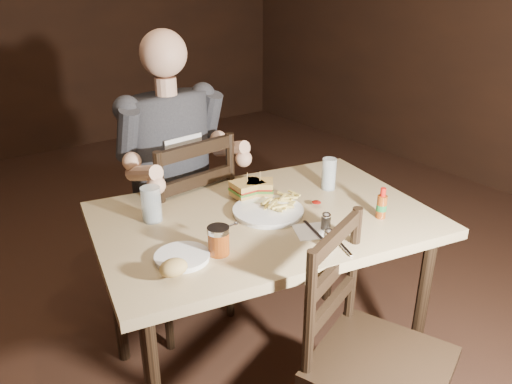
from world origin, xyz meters
TOP-DOWN VIEW (x-y plane):
  - room_shell at (0.00, 0.00)m, footprint 7.00×7.00m
  - main_table at (0.23, -0.15)m, footprint 1.40×1.08m
  - chair_far at (0.13, 0.42)m, footprint 0.50×0.54m
  - chair_near at (0.26, -0.74)m, footprint 0.55×0.57m
  - diner at (0.13, 0.38)m, footprint 0.57×0.46m
  - dinner_plate at (0.25, -0.15)m, footprint 0.32×0.32m
  - sandwich_left at (0.31, -0.01)m, footprint 0.14×0.14m
  - sandwich_right at (0.27, 0.01)m, footprint 0.13×0.11m
  - fries_pile at (0.33, -0.15)m, footprint 0.24×0.19m
  - ketchup_dollop at (0.44, -0.21)m, footprint 0.04×0.04m
  - glass_left at (-0.14, 0.06)m, footprint 0.09×0.09m
  - glass_right at (0.61, -0.11)m, footprint 0.07×0.07m
  - hot_sauce at (0.57, -0.43)m, footprint 0.04×0.04m
  - salt_shaker at (0.25, -0.47)m, footprint 0.04×0.04m
  - pepper_shaker at (0.34, -0.38)m, footprint 0.04×0.04m
  - syrup_dispenser at (-0.07, -0.29)m, footprint 0.09×0.09m
  - napkin at (0.29, -0.36)m, footprint 0.18×0.17m
  - knife at (0.28, -0.40)m, footprint 0.08×0.22m
  - fork at (0.29, -0.50)m, footprint 0.06×0.14m
  - side_plate at (-0.19, -0.25)m, footprint 0.21×0.21m
  - bread_roll at (-0.26, -0.33)m, footprint 0.10×0.09m

SIDE VIEW (x-z plane):
  - chair_near at x=0.26m, z-range 0.00..0.90m
  - chair_far at x=0.13m, z-range 0.00..0.98m
  - main_table at x=0.23m, z-range 0.31..1.08m
  - napkin at x=0.29m, z-range 0.77..0.77m
  - fork at x=0.29m, z-range 0.77..0.78m
  - knife at x=0.28m, z-range 0.77..0.78m
  - side_plate at x=-0.19m, z-range 0.77..0.78m
  - dinner_plate at x=0.25m, z-range 0.77..0.79m
  - ketchup_dollop at x=0.44m, z-range 0.79..0.79m
  - pepper_shaker at x=0.34m, z-range 0.77..0.83m
  - salt_shaker at x=0.25m, z-range 0.77..0.83m
  - fries_pile at x=0.33m, z-range 0.79..0.82m
  - bread_roll at x=-0.26m, z-range 0.78..0.84m
  - syrup_dispenser at x=-0.07m, z-range 0.77..0.87m
  - hot_sauce at x=0.57m, z-range 0.77..0.89m
  - sandwich_left at x=0.31m, z-range 0.79..0.88m
  - sandwich_right at x=0.27m, z-range 0.79..0.89m
  - glass_left at x=-0.14m, z-range 0.77..0.91m
  - glass_right at x=0.61m, z-range 0.77..0.91m
  - diner at x=0.13m, z-range 0.51..1.42m
  - room_shell at x=0.00m, z-range -2.10..4.90m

